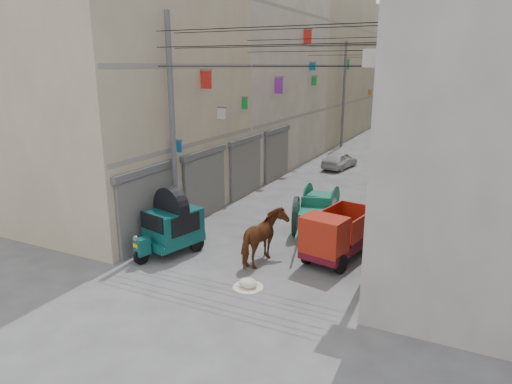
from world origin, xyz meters
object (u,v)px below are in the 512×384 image
Objects in this scene: auto_rickshaw at (172,224)px; tonga_cart at (315,217)px; distant_car_grey at (419,142)px; distant_car_green at (415,125)px; horse at (264,238)px; second_cart at (321,196)px; distant_car_white at (340,160)px; feed_sack at (248,283)px; mini_truck at (334,238)px.

auto_rickshaw is 5.27m from tonga_cart.
distant_car_grey is 11.19m from distant_car_green.
distant_car_grey is (1.79, 23.78, -0.22)m from horse.
second_cart is 0.43× the size of distant_car_white.
horse reaches higher than distant_car_grey.
auto_rickshaw is 7.51m from second_cart.
tonga_cart is at bearing -75.38° from second_cart.
auto_rickshaw is at bearing -113.24° from second_cart.
distant_car_grey is at bearing 84.51° from second_cart.
horse is 23.85m from distant_car_grey.
distant_car_grey reaches higher than feed_sack.
tonga_cart is 31.85m from distant_car_green.
horse is (0.13, -6.26, 0.24)m from second_cart.
second_cart is at bearing 77.09° from distant_car_green.
distant_car_white is (-2.49, 11.93, -0.25)m from tonga_cart.
mini_truck is 14.32m from distant_car_white.
distant_car_green is at bearing -86.30° from distant_car_white.
feed_sack is 1.91m from horse.
tonga_cart reaches higher than feed_sack.
horse is at bearing 77.36° from distant_car_green.
horse is (-0.32, 1.74, 0.72)m from feed_sack.
second_cart is at bearing 93.20° from feed_sack.
distant_car_green is at bearing 75.91° from tonga_cart.
second_cart is at bearing 110.03° from distant_car_white.
second_cart is 2.40× the size of feed_sack.
mini_truck is 2.43× the size of second_cart.
distant_car_grey is (1.48, 25.52, 0.50)m from feed_sack.
auto_rickshaw is 0.67× the size of distant_car_grey.
auto_rickshaw is at bearing 72.24° from distant_car_green.
mini_truck is 22.65m from distant_car_grey.
tonga_cart is 1.09× the size of mini_truck.
auto_rickshaw is 4.70× the size of feed_sack.
distant_car_green is at bearing -87.73° from horse.
distant_car_white is at bearing 99.80° from auto_rickshaw.
second_cart is (-0.80, 3.26, -0.16)m from tonga_cart.
auto_rickshaw is at bearing -151.19° from mini_truck.
tonga_cart is at bearing 78.57° from distant_car_green.
second_cart is at bearing -86.47° from horse.
second_cart is 28.58m from distant_car_green.
distant_car_white is at bearing 72.10° from distant_car_green.
auto_rickshaw reaches higher than distant_car_grey.
tonga_cart is 0.91× the size of distant_car_green.
mini_truck is 2.29m from horse.
distant_car_grey is (1.92, 17.52, 0.02)m from second_cart.
distant_car_grey is at bearing 93.30° from auto_rickshaw.
horse is 0.65× the size of distant_car_white.
horse is 34.84m from distant_car_green.
auto_rickshaw is 1.28× the size of horse.
mini_truck is at bearing -66.79° from second_cart.
distant_car_white reaches higher than feed_sack.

